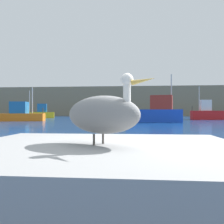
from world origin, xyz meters
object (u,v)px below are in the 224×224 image
Objects in this scene: fishing_boat_yellow at (40,113)px; fishing_boat_blue at (156,112)px; fishing_boat_orange at (16,115)px; fishing_boat_red at (210,113)px; pelican at (102,114)px.

fishing_boat_yellow is 25.50m from fishing_boat_blue.
fishing_boat_yellow reaches higher than fishing_boat_orange.
fishing_boat_orange is 1.18× the size of fishing_boat_blue.
pelican is at bearing 70.57° from fishing_boat_red.
fishing_boat_orange is at bearing 16.44° from fishing_boat_red.
fishing_boat_red is (26.19, 7.33, 0.14)m from fishing_boat_orange.
pelican is 34.25m from fishing_boat_red.
fishing_boat_yellow reaches higher than fishing_boat_red.
fishing_boat_orange reaches higher than pelican.
pelican is at bearing -85.56° from fishing_boat_blue.
fishing_boat_blue is at bearing 124.59° from fishing_boat_yellow.
fishing_boat_orange is (-14.36, 24.80, -0.31)m from pelican.
fishing_boat_blue is at bearing 116.89° from pelican.
fishing_boat_yellow is at bearing 148.19° from pelican.
fishing_boat_blue is at bearing -17.90° from fishing_boat_orange.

